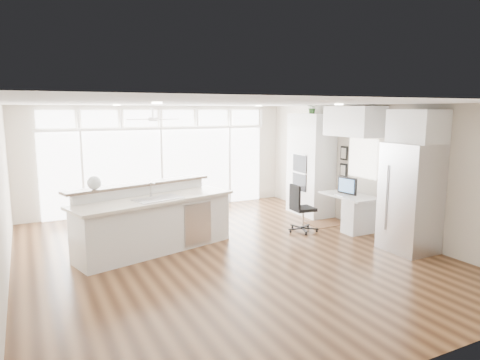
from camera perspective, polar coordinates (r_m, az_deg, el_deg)
name	(u,v)px	position (r m, az deg, el deg)	size (l,w,h in m)	color
floor	(226,254)	(7.91, -1.89, -9.86)	(7.00, 8.00, 0.02)	#3D2312
ceiling	(225,103)	(7.47, -2.00, 10.16)	(7.00, 8.00, 0.02)	white
wall_back	(160,158)	(11.30, -10.56, 2.87)	(7.00, 0.04, 2.70)	beige
wall_front	(404,242)	(4.38, 20.97, -7.78)	(7.00, 0.04, 2.70)	beige
wall_left	(0,199)	(6.90, -29.35, -2.25)	(0.04, 8.00, 2.70)	beige
wall_right	(374,169)	(9.58, 17.41, 1.46)	(0.04, 8.00, 2.70)	beige
glass_wall	(162,170)	(11.28, -10.42, 1.33)	(5.80, 0.06, 2.08)	white
transom_row	(160,118)	(11.17, -10.63, 8.10)	(5.90, 0.06, 0.40)	white
desk_window	(363,158)	(9.74, 16.07, 2.83)	(0.04, 0.85, 0.85)	silver
ceiling_fan	(153,115)	(9.94, -11.56, 8.51)	(1.16, 1.16, 0.32)	white
recessed_lights	(220,105)	(7.66, -2.64, 9.99)	(3.40, 3.00, 0.02)	white
oven_cabinet	(311,165)	(10.74, 9.41, 2.04)	(0.64, 1.20, 2.50)	white
desk_nook	(349,212)	(9.72, 14.33, -4.11)	(0.72, 1.30, 0.76)	white
upper_cabinets	(354,121)	(9.49, 14.99, 7.57)	(0.64, 1.30, 0.64)	white
refrigerator	(410,198)	(8.44, 21.77, -2.21)	(0.76, 0.90, 2.00)	silver
fridge_cabinet	(418,126)	(8.34, 22.59, 6.62)	(0.64, 0.90, 0.60)	white
framed_photos	(344,162)	(10.22, 13.67, 2.38)	(0.06, 0.22, 0.80)	black
kitchen_island	(155,219)	(8.06, -11.22, -5.07)	(3.07, 1.16, 1.22)	white
rug	(326,223)	(10.11, 11.39, -5.67)	(0.85, 0.62, 0.01)	#3C2213
office_chair	(303,208)	(9.26, 8.42, -3.76)	(0.53, 0.49, 1.02)	black
fishbowl	(94,183)	(7.84, -18.86, -0.35)	(0.24, 0.24, 0.24)	white
monitor	(347,186)	(9.55, 14.11, -0.73)	(0.08, 0.50, 0.42)	black
keyboard	(341,195)	(9.47, 13.28, -2.01)	(0.12, 0.32, 0.02)	silver
potted_plant	(312,109)	(10.65, 9.61, 9.34)	(0.27, 0.30, 0.23)	#305C27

